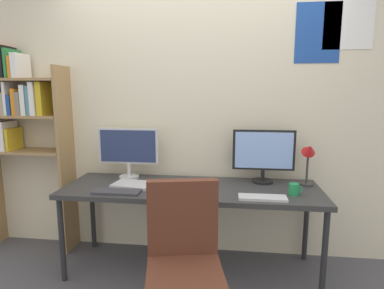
# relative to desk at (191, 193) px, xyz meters

# --- Properties ---
(wall_back) EXTENTS (4.52, 0.11, 2.60)m
(wall_back) POSITION_rel_desk_xyz_m (0.00, 0.42, 0.61)
(wall_back) COLOR beige
(wall_back) RESTS_ON ground_plane
(desk) EXTENTS (2.12, 0.68, 0.74)m
(desk) POSITION_rel_desk_xyz_m (0.00, 0.00, 0.00)
(desk) COLOR #333333
(desk) RESTS_ON ground_plane
(bookshelf) EXTENTS (0.83, 0.28, 1.94)m
(bookshelf) POSITION_rel_desk_xyz_m (-1.67, 0.23, 0.59)
(bookshelf) COLOR #9E7A4C
(bookshelf) RESTS_ON ground_plane
(office_chair) EXTENTS (0.52, 0.53, 0.99)m
(office_chair) POSITION_rel_desk_xyz_m (0.05, -0.79, -0.29)
(office_chair) COLOR #2D2D33
(office_chair) RESTS_ON ground_plane
(monitor_left) EXTENTS (0.55, 0.18, 0.46)m
(monitor_left) POSITION_rel_desk_xyz_m (-0.60, 0.21, 0.32)
(monitor_left) COLOR silver
(monitor_left) RESTS_ON desk
(monitor_right) EXTENTS (0.53, 0.18, 0.46)m
(monitor_right) POSITION_rel_desk_xyz_m (0.60, 0.21, 0.31)
(monitor_right) COLOR black
(monitor_right) RESTS_ON desk
(desk_lamp) EXTENTS (0.11, 0.16, 0.39)m
(desk_lamp) POSITION_rel_desk_xyz_m (0.96, 0.14, 0.31)
(desk_lamp) COLOR #333333
(desk_lamp) RESTS_ON desk
(keyboard_left) EXTENTS (0.37, 0.13, 0.02)m
(keyboard_left) POSITION_rel_desk_xyz_m (-0.56, -0.23, 0.06)
(keyboard_left) COLOR #38383D
(keyboard_left) RESTS_ON desk
(keyboard_right) EXTENTS (0.35, 0.13, 0.02)m
(keyboard_right) POSITION_rel_desk_xyz_m (0.56, -0.23, 0.06)
(keyboard_right) COLOR silver
(keyboard_right) RESTS_ON desk
(computer_mouse) EXTENTS (0.06, 0.10, 0.03)m
(computer_mouse) POSITION_rel_desk_xyz_m (0.09, -0.23, 0.07)
(computer_mouse) COLOR silver
(computer_mouse) RESTS_ON desk
(laptop_closed) EXTENTS (0.35, 0.27, 0.02)m
(laptop_closed) POSITION_rel_desk_xyz_m (-0.49, -0.03, 0.06)
(laptop_closed) COLOR silver
(laptop_closed) RESTS_ON desk
(coffee_mug) EXTENTS (0.11, 0.08, 0.09)m
(coffee_mug) POSITION_rel_desk_xyz_m (0.81, -0.11, 0.10)
(coffee_mug) COLOR #1E8C4C
(coffee_mug) RESTS_ON desk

